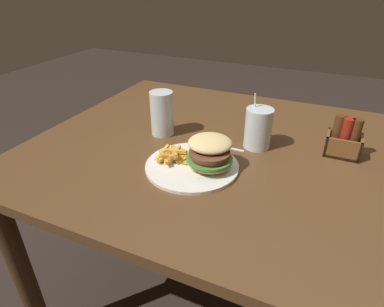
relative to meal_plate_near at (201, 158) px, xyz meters
name	(u,v)px	position (x,y,z in m)	size (l,w,h in m)	color
ground_plane	(227,300)	(0.07, 0.16, -0.80)	(8.00, 8.00, 0.00)	#2D231E
dining_table	(238,176)	(0.07, 0.16, -0.14)	(1.36, 1.03, 0.77)	brown
meal_plate_near	(201,158)	(0.00, 0.00, 0.00)	(0.27, 0.27, 0.11)	white
beer_glass	(161,115)	(-0.21, 0.15, 0.04)	(0.08, 0.08, 0.15)	silver
juice_glass	(258,129)	(0.11, 0.20, 0.03)	(0.09, 0.09, 0.17)	silver
spoon	(211,143)	(-0.03, 0.15, -0.03)	(0.15, 0.04, 0.01)	silver
condiment_caddy	(344,141)	(0.37, 0.25, 0.01)	(0.10, 0.08, 0.13)	brown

